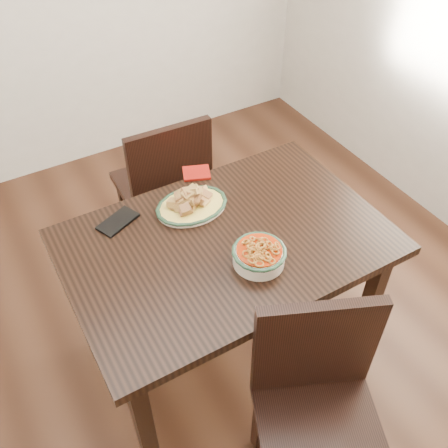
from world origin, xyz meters
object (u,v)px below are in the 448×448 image
fish_plate (191,200)px  smartphone (118,221)px  chair_near (317,401)px  dining_table (227,255)px  chair_far (165,183)px  noodle_bowl (259,254)px

fish_plate → smartphone: (-0.29, 0.07, -0.04)m
chair_near → fish_plate: size_ratio=3.02×
dining_table → smartphone: bearing=138.1°
chair_far → fish_plate: (-0.09, -0.49, 0.30)m
fish_plate → smartphone: bearing=166.5°
smartphone → fish_plate: bearing=-37.0°
fish_plate → chair_near: bearing=-87.8°
chair_near → fish_plate: chair_near is taller
chair_far → dining_table: bearing=87.5°
chair_far → noodle_bowl: 0.93m
chair_near → noodle_bowl: (0.04, 0.45, 0.29)m
fish_plate → smartphone: size_ratio=1.80×
chair_near → smartphone: 1.00m
smartphone → dining_table: bearing=-65.4°
chair_near → fish_plate: 0.89m
dining_table → chair_far: 0.74m
smartphone → chair_near: bearing=-93.8°
fish_plate → chair_far: bearing=79.7°
chair_near → smartphone: size_ratio=5.44×
dining_table → noodle_bowl: (0.04, -0.16, 0.14)m
noodle_bowl → chair_far: bearing=89.0°
noodle_bowl → smartphone: size_ratio=1.22×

